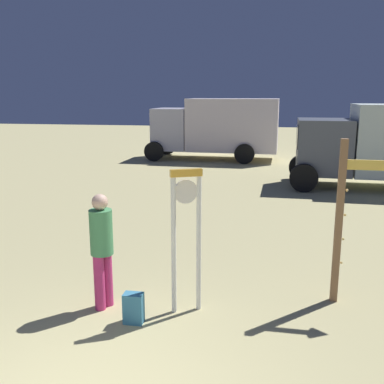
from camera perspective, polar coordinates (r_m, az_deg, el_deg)
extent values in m
cylinder|color=white|center=(6.26, -2.35, -6.99)|extent=(0.07, 0.07, 1.97)
cylinder|color=white|center=(6.34, 0.87, -6.72)|extent=(0.07, 0.07, 1.97)
cube|color=gold|center=(6.03, -0.76, 2.47)|extent=(0.44, 0.26, 0.10)
cylinder|color=white|center=(6.11, -0.82, 0.06)|extent=(0.32, 0.18, 0.33)
cube|color=black|center=(6.14, -0.88, 0.10)|extent=(0.07, 0.04, 0.06)
cube|color=black|center=(6.14, -0.88, 0.10)|extent=(0.07, 0.04, 0.12)
cube|color=#926946|center=(6.87, 18.25, -3.76)|extent=(0.10, 0.10, 2.45)
cube|color=#FFCF4F|center=(6.74, 21.68, 3.22)|extent=(0.60, 0.06, 0.14)
sphere|color=#F6DA8B|center=(7.07, 18.56, -8.56)|extent=(0.04, 0.04, 0.04)
sphere|color=#F2DF81|center=(6.95, 18.77, -5.72)|extent=(0.04, 0.04, 0.04)
sphere|color=#FFE485|center=(6.85, 18.99, -2.79)|extent=(0.04, 0.04, 0.04)
sphere|color=#FFD984|center=(6.76, 19.20, 0.22)|extent=(0.04, 0.04, 0.04)
sphere|color=#FCDF90|center=(6.70, 19.43, 3.30)|extent=(0.04, 0.04, 0.04)
cylinder|color=#C42F6C|center=(6.78, -10.77, -10.84)|extent=(0.15, 0.15, 0.82)
cylinder|color=#C42F6C|center=(6.67, -11.75, -11.28)|extent=(0.15, 0.15, 0.82)
cylinder|color=#458C56|center=(6.47, -11.53, -5.05)|extent=(0.33, 0.33, 0.65)
sphere|color=beige|center=(6.36, -11.70, -1.27)|extent=(0.23, 0.23, 0.23)
cube|color=teal|center=(6.32, -7.49, -14.52)|extent=(0.26, 0.18, 0.43)
cube|color=#406FAE|center=(6.44, -7.17, -14.60)|extent=(0.19, 0.04, 0.19)
cube|color=#505562|center=(15.65, 16.46, 5.62)|extent=(1.77, 2.07, 1.80)
cube|color=black|center=(15.56, 13.32, 7.09)|extent=(0.07, 1.71, 0.79)
cylinder|color=black|center=(16.80, 13.81, 3.09)|extent=(0.91, 0.27, 0.90)
cylinder|color=black|center=(14.66, 14.09, 1.76)|extent=(0.91, 0.27, 0.90)
cube|color=silver|center=(21.30, 5.27, 8.56)|extent=(4.22, 2.46, 2.41)
cube|color=#B5B2C5|center=(21.84, -2.51, 8.09)|extent=(1.67, 2.29, 1.95)
cube|color=black|center=(22.03, -4.61, 9.11)|extent=(0.07, 1.90, 0.86)
cylinder|color=black|center=(23.24, -3.19, 5.92)|extent=(0.91, 0.27, 0.90)
cylinder|color=black|center=(20.94, -4.88, 5.19)|extent=(0.91, 0.27, 0.90)
cylinder|color=black|center=(22.54, 7.27, 5.64)|extent=(0.91, 0.27, 0.90)
cylinder|color=black|center=(20.16, 6.72, 4.87)|extent=(0.91, 0.27, 0.90)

